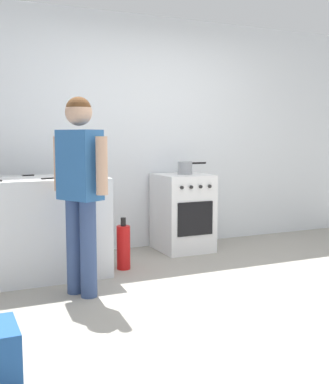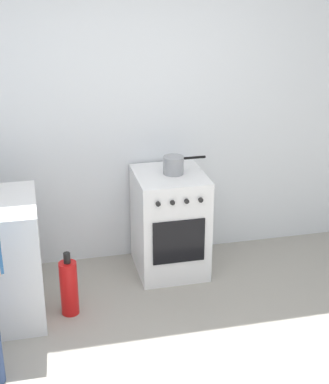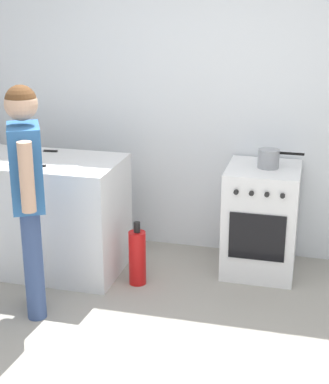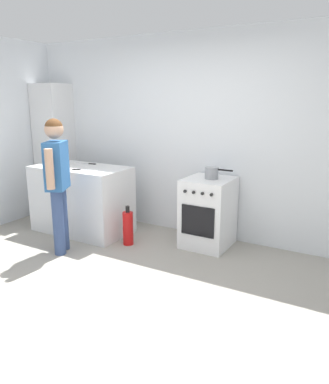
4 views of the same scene
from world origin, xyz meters
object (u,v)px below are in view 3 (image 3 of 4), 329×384
object	(u,v)px
knife_bread	(53,166)
fire_extinguisher	(137,257)
person	(27,184)
knife_carving	(39,151)
pot	(269,158)
oven_left	(261,219)

from	to	relation	value
knife_bread	fire_extinguisher	distance (m)	0.93
person	knife_carving	bearing A→B (deg)	111.58
pot	fire_extinguisher	size ratio (longest dim) A/B	0.69
oven_left	person	size ratio (longest dim) A/B	0.54
pot	person	bearing A→B (deg)	-144.09
fire_extinguisher	knife_bread	bearing A→B (deg)	-174.61
oven_left	knife_carving	distance (m)	1.85
knife_carving	oven_left	bearing A→B (deg)	5.07
knife_bread	person	world-z (taller)	person
oven_left	fire_extinguisher	distance (m)	1.01
oven_left	pot	size ratio (longest dim) A/B	2.48
pot	person	world-z (taller)	person
knife_bread	person	bearing A→B (deg)	-83.51
knife_bread	fire_extinguisher	xyz separation A→B (m)	(0.62, 0.06, -0.69)
knife_bread	knife_carving	size ratio (longest dim) A/B	1.04
knife_carving	knife_bread	bearing A→B (deg)	-51.97
person	fire_extinguisher	distance (m)	1.07
knife_carving	fire_extinguisher	world-z (taller)	knife_carving
pot	knife_bread	distance (m)	1.61
knife_bread	person	size ratio (longest dim) A/B	0.22
knife_bread	knife_carving	bearing A→B (deg)	128.03
knife_bread	knife_carving	xyz separation A→B (m)	(-0.30, 0.38, 0.00)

